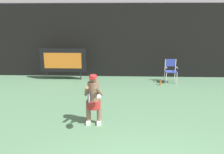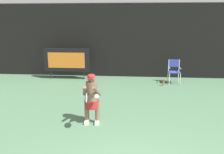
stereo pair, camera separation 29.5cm
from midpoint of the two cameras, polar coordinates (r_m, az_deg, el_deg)
backdrop_screen at (r=11.48m, az=3.66°, el=9.02°), size 18.00×0.12×3.66m
scoreboard at (r=11.21m, az=-12.94°, el=4.11°), size 2.20×0.21×1.50m
umpire_chair at (r=10.76m, az=13.81°, el=1.86°), size 0.52×0.44×1.08m
water_bottle at (r=10.31m, az=11.32°, el=-1.37°), size 0.07×0.07×0.27m
tennis_player at (r=6.27m, az=-6.05°, el=-5.19°), size 0.53×0.59×1.43m
tennis_racket at (r=5.76m, az=-7.25°, el=-5.27°), size 0.03×0.60×0.31m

